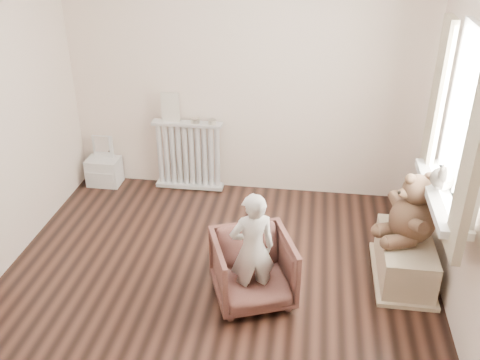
# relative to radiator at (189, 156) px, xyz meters

# --- Properties ---
(floor) EXTENTS (3.60, 3.60, 0.01)m
(floor) POSITION_rel_radiator_xyz_m (0.58, -1.68, -0.39)
(floor) COLOR black
(floor) RESTS_ON ground
(back_wall) EXTENTS (3.60, 0.02, 2.60)m
(back_wall) POSITION_rel_radiator_xyz_m (0.58, 0.12, 0.91)
(back_wall) COLOR white
(back_wall) RESTS_ON ground
(front_wall) EXTENTS (3.60, 0.02, 2.60)m
(front_wall) POSITION_rel_radiator_xyz_m (0.58, -3.48, 0.91)
(front_wall) COLOR white
(front_wall) RESTS_ON ground
(window) EXTENTS (0.03, 0.90, 1.10)m
(window) POSITION_rel_radiator_xyz_m (2.34, -1.38, 1.06)
(window) COLOR white
(window) RESTS_ON right_wall
(window_sill) EXTENTS (0.22, 1.10, 0.06)m
(window_sill) POSITION_rel_radiator_xyz_m (2.25, -1.38, 0.48)
(window_sill) COLOR silver
(window_sill) RESTS_ON right_wall
(curtain_left) EXTENTS (0.06, 0.26, 1.30)m
(curtain_left) POSITION_rel_radiator_xyz_m (2.23, -1.95, 1.00)
(curtain_left) COLOR tan
(curtain_left) RESTS_ON right_wall
(curtain_right) EXTENTS (0.06, 0.26, 1.30)m
(curtain_right) POSITION_rel_radiator_xyz_m (2.23, -0.81, 1.00)
(curtain_right) COLOR tan
(curtain_right) RESTS_ON right_wall
(radiator) EXTENTS (0.73, 0.14, 0.77)m
(radiator) POSITION_rel_radiator_xyz_m (0.00, 0.00, 0.00)
(radiator) COLOR silver
(radiator) RESTS_ON floor
(paper_doll) EXTENTS (0.19, 0.02, 0.31)m
(paper_doll) POSITION_rel_radiator_xyz_m (-0.16, 0.00, 0.53)
(paper_doll) COLOR beige
(paper_doll) RESTS_ON radiator
(tin_a) EXTENTS (0.09, 0.09, 0.05)m
(tin_a) POSITION_rel_radiator_xyz_m (0.09, 0.00, 0.40)
(tin_a) COLOR #A59E8C
(tin_a) RESTS_ON radiator
(tin_b) EXTENTS (0.08, 0.08, 0.04)m
(tin_b) POSITION_rel_radiator_xyz_m (0.26, 0.00, 0.40)
(tin_b) COLOR #A59E8C
(tin_b) RESTS_ON radiator
(toy_vanity) EXTENTS (0.35, 0.25, 0.55)m
(toy_vanity) POSITION_rel_radiator_xyz_m (-0.95, -0.03, -0.11)
(toy_vanity) COLOR silver
(toy_vanity) RESTS_ON floor
(armchair) EXTENTS (0.76, 0.77, 0.55)m
(armchair) POSITION_rel_radiator_xyz_m (0.89, -1.69, -0.12)
(armchair) COLOR brown
(armchair) RESTS_ON floor
(child) EXTENTS (0.40, 0.34, 0.95)m
(child) POSITION_rel_radiator_xyz_m (0.89, -1.74, 0.10)
(child) COLOR silver
(child) RESTS_ON armchair
(toy_bench) EXTENTS (0.41, 0.77, 0.36)m
(toy_bench) POSITION_rel_radiator_xyz_m (2.10, -1.25, -0.19)
(toy_bench) COLOR tan
(toy_bench) RESTS_ON floor
(teddy_bear) EXTENTS (0.57, 0.50, 0.59)m
(teddy_bear) POSITION_rel_radiator_xyz_m (2.11, -1.23, 0.28)
(teddy_bear) COLOR #3B281B
(teddy_bear) RESTS_ON toy_bench
(plush_cat) EXTENTS (0.25, 0.32, 0.23)m
(plush_cat) POSITION_rel_radiator_xyz_m (2.24, -1.35, 0.61)
(plush_cat) COLOR slate
(plush_cat) RESTS_ON window_sill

